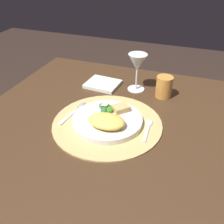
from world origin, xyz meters
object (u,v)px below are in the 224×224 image
(dining_table, at_px, (126,151))
(wine_glass, at_px, (137,64))
(dinner_plate, at_px, (107,120))
(spoon, at_px, (148,126))
(amber_tumbler, at_px, (164,87))
(fork, at_px, (71,114))
(napkin, at_px, (103,84))

(dining_table, distance_m, wine_glass, 0.36)
(dinner_plate, bearing_deg, dining_table, 21.07)
(dinner_plate, xyz_separation_m, spoon, (0.14, 0.02, -0.01))
(dinner_plate, relative_size, wine_glass, 1.53)
(amber_tumbler, bearing_deg, dinner_plate, -119.78)
(dining_table, xyz_separation_m, fork, (-0.21, -0.02, 0.14))
(fork, relative_size, spoon, 1.30)
(wine_glass, xyz_separation_m, amber_tumbler, (0.12, -0.02, -0.07))
(spoon, distance_m, wine_glass, 0.30)
(dining_table, distance_m, dinner_plate, 0.16)
(dinner_plate, relative_size, fork, 1.49)
(amber_tumbler, bearing_deg, fork, -138.47)
(napkin, height_order, amber_tumbler, amber_tumbler)
(fork, relative_size, amber_tumbler, 1.87)
(dinner_plate, distance_m, amber_tumbler, 0.30)
(fork, height_order, wine_glass, wine_glass)
(fork, bearing_deg, napkin, 85.41)
(napkin, bearing_deg, wine_glass, 5.36)
(amber_tumbler, bearing_deg, spoon, -91.99)
(dining_table, height_order, wine_glass, wine_glass)
(napkin, bearing_deg, fork, -94.59)
(napkin, bearing_deg, spoon, -42.86)
(spoon, relative_size, napkin, 0.90)
(dinner_plate, xyz_separation_m, wine_glass, (0.03, 0.28, 0.10))
(dining_table, height_order, dinner_plate, dinner_plate)
(dining_table, distance_m, spoon, 0.16)
(wine_glass, bearing_deg, spoon, -66.34)
(wine_glass, bearing_deg, fork, -121.56)
(wine_glass, bearing_deg, dinner_plate, -95.77)
(amber_tumbler, bearing_deg, dining_table, -109.85)
(napkin, relative_size, amber_tumbler, 1.59)
(wine_glass, bearing_deg, napkin, -174.64)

